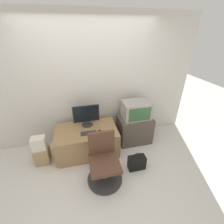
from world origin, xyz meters
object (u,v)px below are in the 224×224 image
object	(u,v)px
cardboard_box_lower	(43,155)
crt_tv	(136,110)
main_monitor	(86,116)
office_chair	(104,163)
mouse	(100,131)
handbag	(137,162)
book	(53,169)
keyboard	(89,133)

from	to	relation	value
cardboard_box_lower	crt_tv	bearing A→B (deg)	6.61
main_monitor	office_chair	size ratio (longest dim) A/B	0.61
mouse	cardboard_box_lower	distance (m)	1.19
main_monitor	crt_tv	size ratio (longest dim) A/B	0.91
office_chair	cardboard_box_lower	size ratio (longest dim) A/B	2.68
handbag	book	world-z (taller)	handbag
office_chair	handbag	bearing A→B (deg)	4.60
office_chair	keyboard	bearing A→B (deg)	106.39
office_chair	crt_tv	bearing A→B (deg)	44.33
mouse	handbag	size ratio (longest dim) A/B	0.15
office_chair	mouse	bearing A→B (deg)	86.26
main_monitor	mouse	distance (m)	0.41
book	cardboard_box_lower	bearing A→B (deg)	126.69
cardboard_box_lower	handbag	world-z (taller)	handbag
office_chair	main_monitor	bearing A→B (deg)	100.87
handbag	book	distance (m)	1.56
main_monitor	book	bearing A→B (deg)	-144.42
mouse	book	world-z (taller)	mouse
keyboard	crt_tv	distance (m)	1.10
crt_tv	handbag	bearing A→B (deg)	-107.44
mouse	crt_tv	xyz separation A→B (m)	(0.83, 0.24, 0.23)
crt_tv	handbag	size ratio (longest dim) A/B	1.54
main_monitor	handbag	world-z (taller)	main_monitor
main_monitor	cardboard_box_lower	world-z (taller)	main_monitor
cardboard_box_lower	book	world-z (taller)	cardboard_box_lower
office_chair	handbag	xyz separation A→B (m)	(0.62, 0.05, -0.20)
mouse	crt_tv	distance (m)	0.89
keyboard	handbag	world-z (taller)	keyboard
main_monitor	mouse	bearing A→B (deg)	-53.68
handbag	office_chair	bearing A→B (deg)	-175.40
book	main_monitor	bearing A→B (deg)	35.58
main_monitor	cardboard_box_lower	size ratio (longest dim) A/B	1.63
mouse	book	size ratio (longest dim) A/B	0.24
keyboard	crt_tv	bearing A→B (deg)	13.70
office_chair	cardboard_box_lower	bearing A→B (deg)	150.05
keyboard	office_chair	xyz separation A→B (m)	(0.17, -0.59, -0.21)
main_monitor	crt_tv	xyz separation A→B (m)	(1.04, -0.05, 0.03)
keyboard	cardboard_box_lower	size ratio (longest dim) A/B	0.93
office_chair	handbag	distance (m)	0.65
crt_tv	book	world-z (taller)	crt_tv
crt_tv	main_monitor	bearing A→B (deg)	177.43
cardboard_box_lower	mouse	bearing A→B (deg)	-0.78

